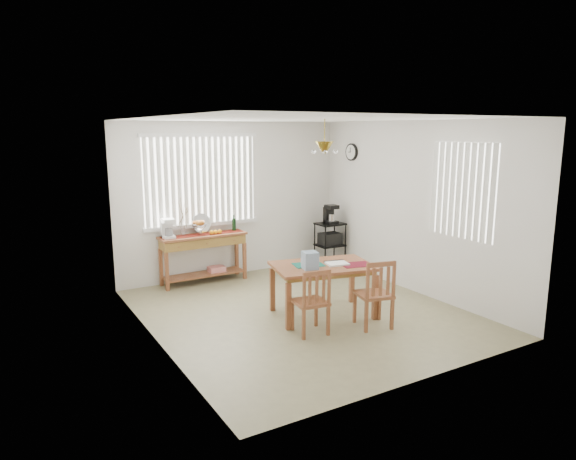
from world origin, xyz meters
TOP-DOWN VIEW (x-y plane):
  - ground at (0.00, 0.00)m, footprint 4.00×4.50m
  - room_shell at (0.00, 0.02)m, footprint 4.20×4.70m
  - sideboard at (-0.62, 2.03)m, footprint 1.42×0.40m
  - sideboard_items at (-0.85, 2.04)m, footprint 1.35×0.33m
  - wire_cart at (1.70, 1.77)m, footprint 0.48×0.38m
  - cart_items at (1.70, 1.78)m, footprint 0.19×0.23m
  - dining_table at (0.19, -0.21)m, footprint 1.46×1.11m
  - table_items at (0.04, -0.30)m, footprint 0.99×0.68m
  - chair_left at (-0.30, -0.70)m, footprint 0.43×0.43m
  - chair_right at (0.51, -0.92)m, footprint 0.50×0.50m

SIDE VIEW (x-z plane):
  - ground at x=0.00m, z-range -0.01..0.00m
  - chair_left at x=-0.30m, z-range -0.01..0.82m
  - chair_right at x=0.51m, z-range -0.01..0.88m
  - wire_cart at x=1.70m, z-range 0.08..0.90m
  - sideboard at x=-0.62m, z-range 0.20..1.00m
  - dining_table at x=0.19m, z-range 0.27..0.97m
  - table_items at x=0.04m, z-range 0.67..0.90m
  - sideboard_items at x=-0.85m, z-range 0.62..1.23m
  - cart_items at x=1.70m, z-range 0.80..1.13m
  - room_shell at x=0.00m, z-range 0.34..3.04m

